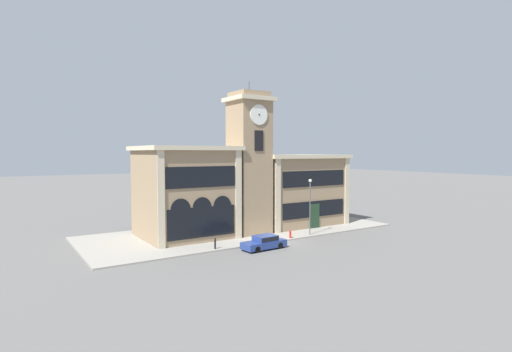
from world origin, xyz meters
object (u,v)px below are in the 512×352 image
at_px(parked_car_near, 264,242).
at_px(bollard, 215,243).
at_px(fire_hydrant, 290,234).
at_px(street_lamp, 310,199).

distance_m(parked_car_near, bollard, 4.70).
bearing_deg(fire_hydrant, street_lamp, 4.88).
xyz_separation_m(street_lamp, fire_hydrant, (-2.95, -0.25, -3.60)).
distance_m(parked_car_near, street_lamp, 8.72).
bearing_deg(parked_car_near, bollard, -30.02).
relative_size(street_lamp, fire_hydrant, 7.10).
height_order(parked_car_near, bollard, parked_car_near).
bearing_deg(parked_car_near, fire_hydrant, -160.23).
relative_size(parked_car_near, fire_hydrant, 5.14).
xyz_separation_m(parked_car_near, fire_hydrant, (4.72, 1.99, -0.12)).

